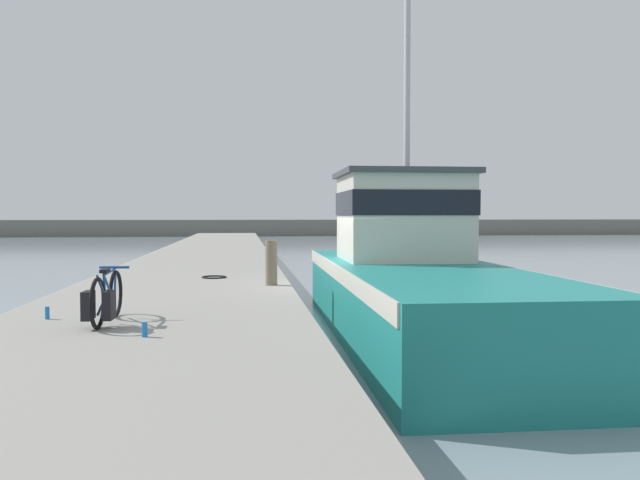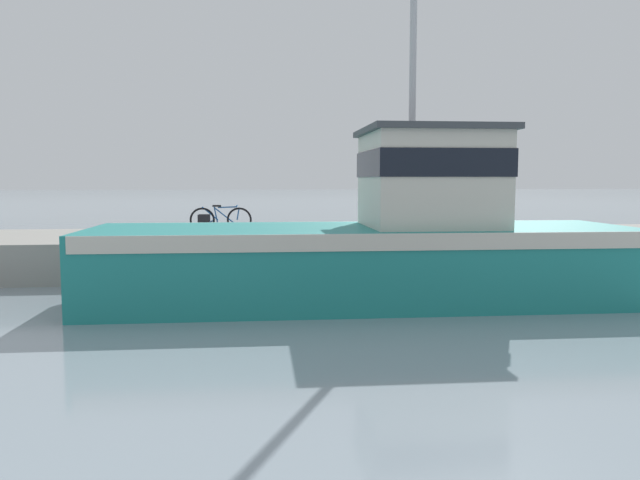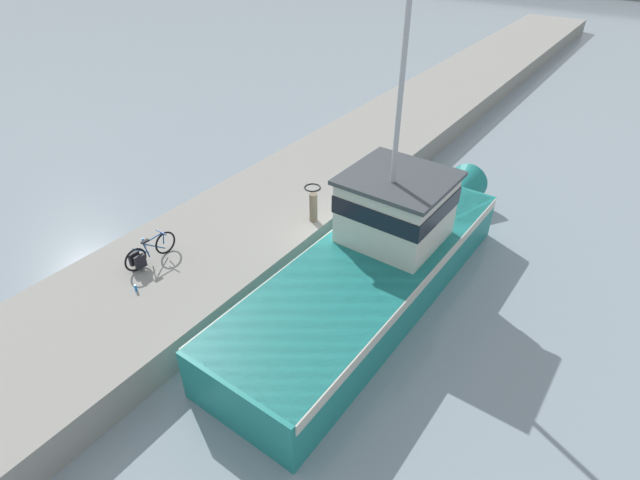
# 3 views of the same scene
# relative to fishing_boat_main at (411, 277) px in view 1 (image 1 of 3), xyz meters

# --- Properties ---
(ground_plane) EXTENTS (320.00, 320.00, 0.00)m
(ground_plane) POSITION_rel_fishing_boat_main_xyz_m (-1.24, 0.78, -1.22)
(ground_plane) COLOR #84939E
(dock_pier) EXTENTS (4.86, 80.00, 1.00)m
(dock_pier) POSITION_rel_fishing_boat_main_xyz_m (-4.94, 0.78, -0.72)
(dock_pier) COLOR gray
(dock_pier) RESTS_ON ground_plane
(far_shoreline) EXTENTS (180.00, 5.00, 1.95)m
(far_shoreline) POSITION_rel_fishing_boat_main_xyz_m (28.76, 63.98, -0.24)
(far_shoreline) COLOR slate
(far_shoreline) RESTS_ON ground_plane
(fishing_boat_main) EXTENTS (3.56, 13.02, 10.47)m
(fishing_boat_main) POSITION_rel_fishing_boat_main_xyz_m (0.00, 0.00, 0.00)
(fishing_boat_main) COLOR teal
(fishing_boat_main) RESTS_ON ground_plane
(bicycle_touring) EXTENTS (0.46, 1.77, 0.79)m
(bicycle_touring) POSITION_rel_fishing_boat_main_xyz_m (-5.53, -3.85, 0.14)
(bicycle_touring) COLOR black
(bicycle_touring) RESTS_ON dock_pier
(mooring_post) EXTENTS (0.26, 0.26, 1.00)m
(mooring_post) POSITION_rel_fishing_boat_main_xyz_m (-2.95, 0.84, 0.28)
(mooring_post) COLOR #756651
(mooring_post) RESTS_ON dock_pier
(hose_coil) EXTENTS (0.61, 0.61, 0.04)m
(hose_coil) POSITION_rel_fishing_boat_main_xyz_m (-4.29, 2.64, -0.20)
(hose_coil) COLOR black
(hose_coil) RESTS_ON dock_pier
(water_bottle_by_bike) EXTENTS (0.07, 0.07, 0.19)m
(water_bottle_by_bike) POSITION_rel_fishing_boat_main_xyz_m (-6.49, -3.27, -0.13)
(water_bottle_by_bike) COLOR blue
(water_bottle_by_bike) RESTS_ON dock_pier
(water_bottle_on_curb) EXTENTS (0.07, 0.07, 0.19)m
(water_bottle_on_curb) POSITION_rel_fishing_boat_main_xyz_m (-4.83, -4.85, -0.13)
(water_bottle_on_curb) COLOR blue
(water_bottle_on_curb) RESTS_ON dock_pier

